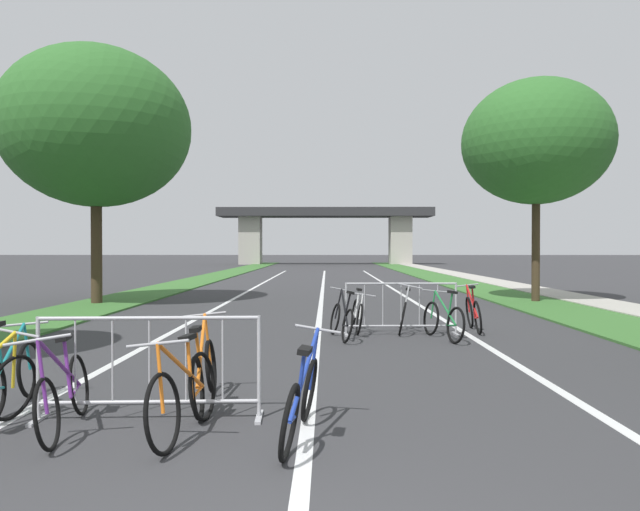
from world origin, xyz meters
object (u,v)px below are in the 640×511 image
object	(u,v)px
bicycle_green_2	(443,320)
bicycle_white_6	(357,314)
bicycle_teal_1	(11,375)
bicycle_purple_4	(64,392)
bicycle_red_5	(473,313)
tree_left_oak_mid	(96,128)
bicycle_silver_3	(403,313)
crowd_barrier_nearest	(149,369)
bicycle_black_7	(342,320)
bicycle_blue_8	(301,400)
tree_right_pine_far	(536,142)
bicycle_orange_10	(184,394)
crowd_barrier_second	(401,309)
bicycle_orange_0	(204,372)

from	to	relation	value
bicycle_green_2	bicycle_white_6	xyz separation A→B (m)	(-1.59, 1.04, -0.02)
bicycle_teal_1	bicycle_purple_4	world-z (taller)	bicycle_purple_4
bicycle_teal_1	bicycle_red_5	distance (m)	8.76
tree_left_oak_mid	bicycle_silver_3	bearing A→B (deg)	-33.45
crowd_barrier_nearest	bicycle_black_7	xyz separation A→B (m)	(2.08, 5.25, -0.15)
bicycle_silver_3	bicycle_blue_8	world-z (taller)	bicycle_silver_3
bicycle_purple_4	bicycle_white_6	distance (m)	7.30
tree_right_pine_far	bicycle_white_6	bearing A→B (deg)	-133.08
tree_left_oak_mid	bicycle_blue_8	size ratio (longest dim) A/B	4.56
bicycle_white_6	bicycle_teal_1	bearing A→B (deg)	52.53
crowd_barrier_nearest	bicycle_red_5	distance (m)	7.93
bicycle_red_5	bicycle_orange_10	bearing A→B (deg)	-118.54
crowd_barrier_nearest	bicycle_white_6	size ratio (longest dim) A/B	1.37
bicycle_silver_3	bicycle_black_7	size ratio (longest dim) A/B	1.01
tree_left_oak_mid	crowd_barrier_second	bearing A→B (deg)	-35.54
bicycle_silver_3	bicycle_blue_8	size ratio (longest dim) A/B	1.00
tree_left_oak_mid	bicycle_orange_10	world-z (taller)	tree_left_oak_mid
bicycle_black_7	bicycle_orange_10	xyz separation A→B (m)	(-1.60, -5.74, 0.02)
tree_left_oak_mid	bicycle_green_2	size ratio (longest dim) A/B	4.60
bicycle_red_5	bicycle_white_6	size ratio (longest dim) A/B	0.99
bicycle_teal_1	bicycle_white_6	size ratio (longest dim) A/B	0.97
bicycle_teal_1	bicycle_green_2	world-z (taller)	bicycle_teal_1
bicycle_silver_3	bicycle_white_6	distance (m)	0.96
bicycle_purple_4	bicycle_red_5	size ratio (longest dim) A/B	1.02
tree_left_oak_mid	bicycle_teal_1	bearing A→B (deg)	-72.11
bicycle_orange_0	bicycle_white_6	world-z (taller)	bicycle_orange_0
crowd_barrier_nearest	bicycle_green_2	world-z (taller)	crowd_barrier_nearest
tree_left_oak_mid	crowd_barrier_second	xyz separation A→B (m)	(8.61, -6.15, -4.94)
tree_left_oak_mid	crowd_barrier_second	size ratio (longest dim) A/B	3.46
bicycle_green_2	bicycle_purple_4	xyz separation A→B (m)	(-4.71, -5.56, -0.00)
bicycle_purple_4	bicycle_red_5	xyz separation A→B (m)	(5.56, 6.63, 0.01)
crowd_barrier_second	tree_right_pine_far	bearing A→B (deg)	53.24
tree_right_pine_far	bicycle_silver_3	size ratio (longest dim) A/B	4.09
crowd_barrier_nearest	bicycle_orange_10	size ratio (longest dim) A/B	1.38
bicycle_orange_10	crowd_barrier_nearest	bearing A→B (deg)	-38.50
bicycle_white_6	bicycle_black_7	distance (m)	1.03
bicycle_orange_0	tree_left_oak_mid	bearing A→B (deg)	112.65
bicycle_purple_4	bicycle_blue_8	world-z (taller)	bicycle_purple_4
crowd_barrier_second	bicycle_blue_8	xyz separation A→B (m)	(-1.72, -6.32, -0.16)
bicycle_purple_4	bicycle_orange_0	bearing A→B (deg)	-151.14
bicycle_orange_0	bicycle_red_5	bearing A→B (deg)	48.04
bicycle_black_7	bicycle_orange_10	world-z (taller)	bicycle_orange_10
bicycle_green_2	bicycle_silver_3	xyz separation A→B (m)	(-0.63, 0.96, 0.01)
tree_right_pine_far	crowd_barrier_second	xyz separation A→B (m)	(-5.21, -6.97, -4.61)
crowd_barrier_second	bicycle_blue_8	bearing A→B (deg)	-105.21
tree_right_pine_far	tree_left_oak_mid	bearing A→B (deg)	-176.62
crowd_barrier_second	bicycle_red_5	distance (m)	1.66
bicycle_red_5	bicycle_orange_10	distance (m)	8.05
bicycle_red_5	bicycle_blue_8	bearing A→B (deg)	-111.27
tree_left_oak_mid	tree_right_pine_far	world-z (taller)	tree_left_oak_mid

